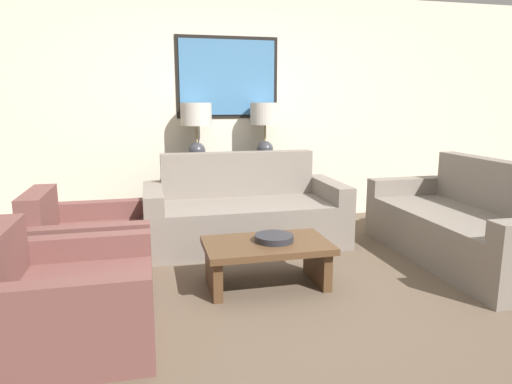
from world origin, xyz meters
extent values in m
plane|color=brown|center=(0.00, 0.00, 0.00)|extent=(20.00, 20.00, 0.00)
cube|color=beige|center=(0.00, 2.36, 1.32)|extent=(8.15, 0.10, 2.65)
cube|color=black|center=(0.00, 2.30, 1.70)|extent=(1.18, 0.01, 0.92)
cube|color=teal|center=(0.00, 2.29, 1.70)|extent=(1.10, 0.02, 0.84)
cube|color=black|center=(0.00, 2.09, 0.38)|extent=(1.36, 0.37, 0.77)
cylinder|color=#333338|center=(-0.39, 2.09, 0.78)|extent=(0.16, 0.16, 0.02)
sphere|color=#333338|center=(-0.39, 2.09, 0.89)|extent=(0.19, 0.19, 0.19)
cylinder|color=#8C7A51|center=(-0.39, 2.09, 1.08)|extent=(0.02, 0.02, 0.19)
cylinder|color=#B2ADA3|center=(-0.39, 2.09, 1.29)|extent=(0.34, 0.34, 0.25)
cylinder|color=#333338|center=(0.39, 2.09, 0.78)|extent=(0.16, 0.16, 0.02)
sphere|color=#333338|center=(0.39, 2.09, 0.89)|extent=(0.19, 0.19, 0.19)
cylinder|color=#8C7A51|center=(0.39, 2.09, 1.08)|extent=(0.02, 0.02, 0.19)
cylinder|color=#B2ADA3|center=(0.39, 2.09, 1.29)|extent=(0.34, 0.34, 0.25)
cube|color=slate|center=(0.00, 1.27, 0.22)|extent=(1.62, 0.73, 0.44)
cube|color=slate|center=(0.00, 1.73, 0.45)|extent=(1.62, 0.18, 0.90)
cube|color=slate|center=(-0.90, 1.36, 0.31)|extent=(0.18, 0.91, 0.62)
cube|color=slate|center=(0.90, 1.36, 0.31)|extent=(0.18, 0.91, 0.62)
cube|color=slate|center=(1.74, 0.44, 0.22)|extent=(0.73, 1.62, 0.44)
cube|color=slate|center=(2.19, 0.44, 0.45)|extent=(0.18, 1.62, 0.90)
cube|color=slate|center=(1.83, 1.34, 0.31)|extent=(0.91, 0.18, 0.62)
cube|color=#4C331E|center=(-0.06, 0.27, 0.34)|extent=(0.97, 0.59, 0.05)
cube|color=#4C331E|center=(-0.48, 0.27, 0.16)|extent=(0.07, 0.47, 0.31)
cube|color=#4C331E|center=(0.36, 0.27, 0.16)|extent=(0.07, 0.47, 0.31)
cylinder|color=#232328|center=(0.00, 0.28, 0.39)|extent=(0.31, 0.31, 0.05)
cube|color=brown|center=(-1.33, 0.81, 0.19)|extent=(0.77, 0.70, 0.39)
cube|color=brown|center=(-1.80, 0.81, 0.37)|extent=(0.18, 0.70, 0.74)
cube|color=brown|center=(-1.42, 0.39, 0.27)|extent=(0.95, 0.14, 0.55)
cube|color=brown|center=(-1.42, 1.23, 0.27)|extent=(0.95, 0.14, 0.55)
cube|color=brown|center=(-1.33, -0.28, 0.19)|extent=(0.77, 0.70, 0.39)
cube|color=brown|center=(-1.42, -0.70, 0.27)|extent=(0.95, 0.14, 0.55)
cube|color=brown|center=(-1.42, 0.14, 0.27)|extent=(0.95, 0.14, 0.55)
camera|label=1|loc=(-0.93, -3.01, 1.44)|focal=32.00mm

